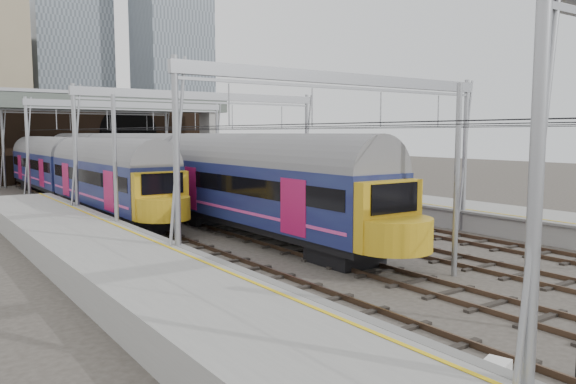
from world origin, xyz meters
TOP-DOWN VIEW (x-y plane):
  - ground at (0.00, 0.00)m, footprint 160.00×160.00m
  - platform_left at (-10.18, 2.50)m, footprint 4.32×55.00m
  - tracks at (0.00, 15.00)m, footprint 14.40×80.00m
  - overhead_line at (0.00, 21.49)m, footprint 16.80×80.00m
  - retaining_wall at (1.40, 51.93)m, footprint 28.00×2.75m
  - overbridge at (0.00, 46.00)m, footprint 28.00×3.00m
  - city_skyline at (2.73, 70.48)m, footprint 37.50×27.50m
  - train_main at (-2.00, 38.74)m, footprint 3.08×71.22m
  - train_second at (-6.00, 31.42)m, footprint 2.89×33.36m
  - equip_cover_a at (0.96, 7.19)m, footprint 1.05×0.84m
  - equip_cover_b at (-0.31, 5.75)m, footprint 0.92×0.70m

SIDE VIEW (x-z plane):
  - ground at x=0.00m, z-range 0.00..0.00m
  - tracks at x=0.00m, z-range -0.09..0.13m
  - equip_cover_b at x=-0.31m, z-range 0.00..0.10m
  - equip_cover_a at x=0.96m, z-range 0.00..0.11m
  - platform_left at x=-10.18m, z-range -0.01..1.11m
  - train_second at x=-6.00m, z-range 0.07..5.00m
  - train_main at x=-2.00m, z-range 0.05..5.26m
  - retaining_wall at x=1.40m, z-range -0.17..8.83m
  - overhead_line at x=0.00m, z-range 2.57..10.57m
  - overbridge at x=0.00m, z-range 2.64..11.89m
  - city_skyline at x=2.73m, z-range -12.91..47.09m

